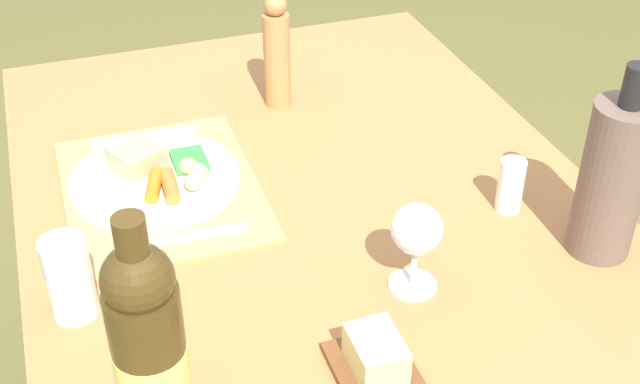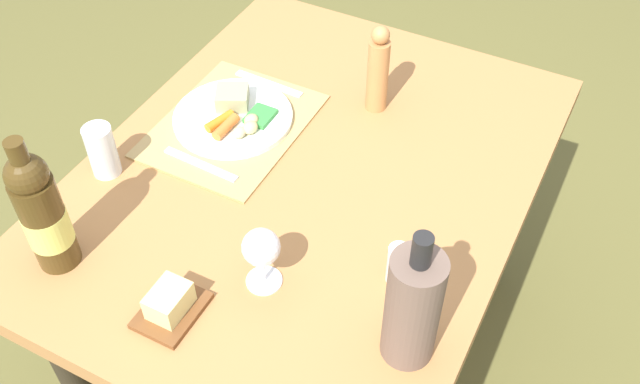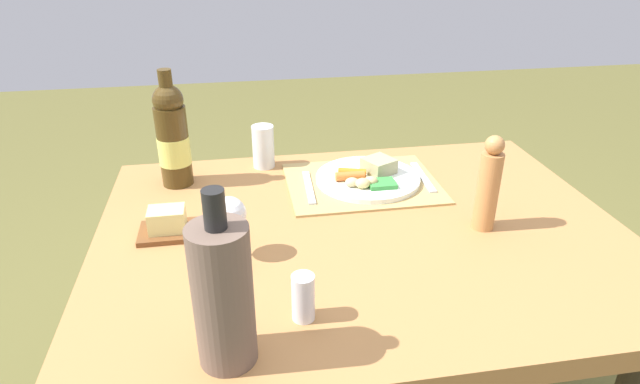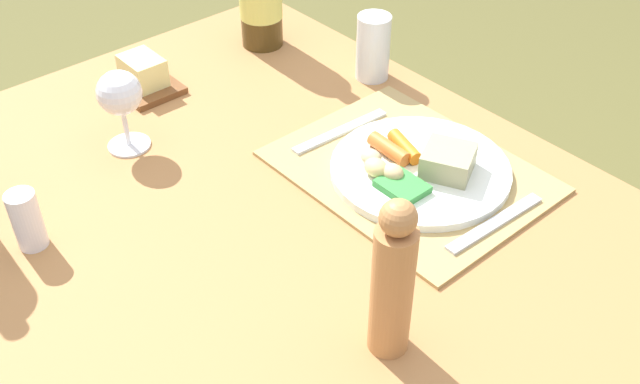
{
  "view_description": "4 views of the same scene",
  "coord_description": "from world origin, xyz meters",
  "px_view_note": "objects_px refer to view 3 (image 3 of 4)",
  "views": [
    {
      "loc": [
        1.1,
        -0.35,
        1.5
      ],
      "look_at": [
        0.08,
        0.0,
        0.74
      ],
      "focal_mm": 46.98,
      "sensor_mm": 36.0,
      "label": 1
    },
    {
      "loc": [
        0.99,
        0.54,
        1.82
      ],
      "look_at": [
        0.07,
        0.07,
        0.75
      ],
      "focal_mm": 40.64,
      "sensor_mm": 36.0,
      "label": 2
    },
    {
      "loc": [
        0.27,
        1.03,
        1.34
      ],
      "look_at": [
        0.09,
        -0.06,
        0.78
      ],
      "focal_mm": 30.13,
      "sensor_mm": 36.0,
      "label": 3
    },
    {
      "loc": [
        -0.67,
        0.5,
        1.43
      ],
      "look_at": [
        -0.07,
        -0.03,
        0.79
      ],
      "focal_mm": 42.49,
      "sensor_mm": 36.0,
      "label": 4
    }
  ],
  "objects_px": {
    "knife": "(309,187)",
    "pepper_mill": "(488,185)",
    "dining_table": "(361,261)",
    "dinner_plate": "(369,177)",
    "cooler_bottle": "(223,294)",
    "wine_glass": "(229,216)",
    "wine_bottle": "(173,137)",
    "salt_shaker": "(303,297)",
    "fork": "(423,177)",
    "butter_dish": "(168,224)",
    "water_tumbler": "(263,149)"
  },
  "relations": [
    {
      "from": "cooler_bottle",
      "to": "salt_shaker",
      "type": "xyz_separation_m",
      "value": [
        -0.13,
        -0.08,
        -0.08
      ]
    },
    {
      "from": "water_tumbler",
      "to": "knife",
      "type": "bearing_deg",
      "value": 120.86
    },
    {
      "from": "salt_shaker",
      "to": "dining_table",
      "type": "bearing_deg",
      "value": -121.71
    },
    {
      "from": "fork",
      "to": "wine_glass",
      "type": "relative_size",
      "value": 1.36
    },
    {
      "from": "fork",
      "to": "water_tumbler",
      "type": "xyz_separation_m",
      "value": [
        0.42,
        -0.16,
        0.04
      ]
    },
    {
      "from": "dining_table",
      "to": "salt_shaker",
      "type": "xyz_separation_m",
      "value": [
        0.18,
        0.29,
        0.13
      ]
    },
    {
      "from": "water_tumbler",
      "to": "salt_shaker",
      "type": "xyz_separation_m",
      "value": [
        -0.02,
        0.68,
        -0.01
      ]
    },
    {
      "from": "knife",
      "to": "salt_shaker",
      "type": "distance_m",
      "value": 0.51
    },
    {
      "from": "dining_table",
      "to": "wine_bottle",
      "type": "distance_m",
      "value": 0.58
    },
    {
      "from": "dining_table",
      "to": "wine_glass",
      "type": "bearing_deg",
      "value": 12.53
    },
    {
      "from": "knife",
      "to": "cooler_bottle",
      "type": "distance_m",
      "value": 0.63
    },
    {
      "from": "wine_glass",
      "to": "butter_dish",
      "type": "relative_size",
      "value": 1.06
    },
    {
      "from": "fork",
      "to": "pepper_mill",
      "type": "distance_m",
      "value": 0.29
    },
    {
      "from": "wine_glass",
      "to": "cooler_bottle",
      "type": "xyz_separation_m",
      "value": [
        0.01,
        0.3,
        0.03
      ]
    },
    {
      "from": "wine_glass",
      "to": "pepper_mill",
      "type": "height_order",
      "value": "pepper_mill"
    },
    {
      "from": "knife",
      "to": "wine_bottle",
      "type": "height_order",
      "value": "wine_bottle"
    },
    {
      "from": "dining_table",
      "to": "pepper_mill",
      "type": "distance_m",
      "value": 0.34
    },
    {
      "from": "wine_glass",
      "to": "butter_dish",
      "type": "distance_m",
      "value": 0.19
    },
    {
      "from": "wine_bottle",
      "to": "salt_shaker",
      "type": "height_order",
      "value": "wine_bottle"
    },
    {
      "from": "cooler_bottle",
      "to": "pepper_mill",
      "type": "xyz_separation_m",
      "value": [
        -0.58,
        -0.32,
        -0.02
      ]
    },
    {
      "from": "dining_table",
      "to": "wine_glass",
      "type": "height_order",
      "value": "wine_glass"
    },
    {
      "from": "pepper_mill",
      "to": "wine_glass",
      "type": "bearing_deg",
      "value": 2.57
    },
    {
      "from": "water_tumbler",
      "to": "salt_shaker",
      "type": "bearing_deg",
      "value": 91.64
    },
    {
      "from": "water_tumbler",
      "to": "butter_dish",
      "type": "distance_m",
      "value": 0.42
    },
    {
      "from": "dinner_plate",
      "to": "water_tumbler",
      "type": "distance_m",
      "value": 0.31
    },
    {
      "from": "butter_dish",
      "to": "salt_shaker",
      "type": "distance_m",
      "value": 0.42
    },
    {
      "from": "dinner_plate",
      "to": "cooler_bottle",
      "type": "bearing_deg",
      "value": 57.28
    },
    {
      "from": "wine_glass",
      "to": "salt_shaker",
      "type": "distance_m",
      "value": 0.26
    },
    {
      "from": "dining_table",
      "to": "fork",
      "type": "xyz_separation_m",
      "value": [
        -0.22,
        -0.23,
        0.1
      ]
    },
    {
      "from": "dinner_plate",
      "to": "wine_bottle",
      "type": "bearing_deg",
      "value": -9.47
    },
    {
      "from": "dining_table",
      "to": "knife",
      "type": "xyz_separation_m",
      "value": [
        0.09,
        -0.22,
        0.1
      ]
    },
    {
      "from": "wine_glass",
      "to": "wine_bottle",
      "type": "relative_size",
      "value": 0.45
    },
    {
      "from": "pepper_mill",
      "to": "wine_bottle",
      "type": "bearing_deg",
      "value": -26.72
    },
    {
      "from": "cooler_bottle",
      "to": "fork",
      "type": "bearing_deg",
      "value": -132.17
    },
    {
      "from": "wine_bottle",
      "to": "knife",
      "type": "bearing_deg",
      "value": 163.63
    },
    {
      "from": "knife",
      "to": "pepper_mill",
      "type": "height_order",
      "value": "pepper_mill"
    },
    {
      "from": "knife",
      "to": "pepper_mill",
      "type": "relative_size",
      "value": 0.85
    },
    {
      "from": "wine_bottle",
      "to": "water_tumbler",
      "type": "bearing_deg",
      "value": -162.56
    },
    {
      "from": "wine_glass",
      "to": "knife",
      "type": "bearing_deg",
      "value": -126.13
    },
    {
      "from": "dining_table",
      "to": "knife",
      "type": "bearing_deg",
      "value": -66.74
    },
    {
      "from": "salt_shaker",
      "to": "dinner_plate",
      "type": "bearing_deg",
      "value": -115.71
    },
    {
      "from": "fork",
      "to": "dinner_plate",
      "type": "bearing_deg",
      "value": 0.6
    },
    {
      "from": "wine_bottle",
      "to": "fork",
      "type": "bearing_deg",
      "value": 172.27
    },
    {
      "from": "dinner_plate",
      "to": "butter_dish",
      "type": "distance_m",
      "value": 0.54
    },
    {
      "from": "butter_dish",
      "to": "wine_bottle",
      "type": "bearing_deg",
      "value": -90.87
    },
    {
      "from": "butter_dish",
      "to": "salt_shaker",
      "type": "height_order",
      "value": "salt_shaker"
    },
    {
      "from": "wine_glass",
      "to": "wine_bottle",
      "type": "distance_m",
      "value": 0.41
    },
    {
      "from": "water_tumbler",
      "to": "wine_bottle",
      "type": "height_order",
      "value": "wine_bottle"
    },
    {
      "from": "water_tumbler",
      "to": "salt_shaker",
      "type": "relative_size",
      "value": 1.36
    },
    {
      "from": "wine_glass",
      "to": "dinner_plate",
      "type": "bearing_deg",
      "value": -141.22
    }
  ]
}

